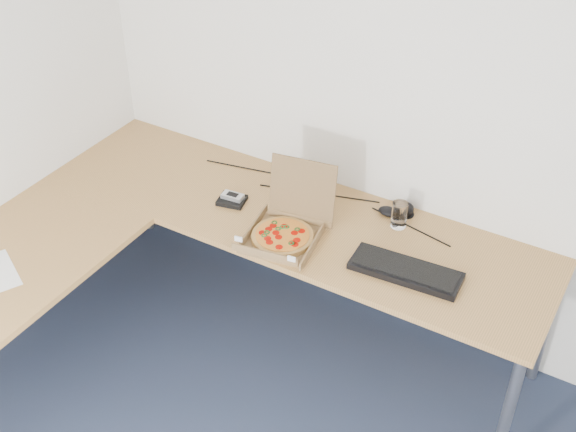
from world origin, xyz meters
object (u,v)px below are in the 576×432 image
Objects in this scene: wallet at (232,200)px; desk at (183,247)px; keyboard at (406,271)px; drinking_glass at (399,215)px; pizza_box at (285,231)px.

desk is at bearing -105.68° from wallet.
keyboard reaches higher than desk.
wallet is at bearing 86.86° from desk.
drinking_glass is 0.81m from wallet.
desk is 5.25× the size of keyboard.
keyboard is at bearing -16.35° from wallet.
pizza_box reaches higher than desk.
pizza_box is at bearing 33.79° from desk.
desk is 0.37m from wallet.
pizza_box reaches higher than keyboard.
drinking_glass is at bearing 37.32° from desk.
desk is 19.32× the size of wallet.
pizza_box is 2.85× the size of drinking_glass.
drinking_glass is (0.79, 0.60, 0.09)m from desk.
desk is 1.01m from keyboard.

